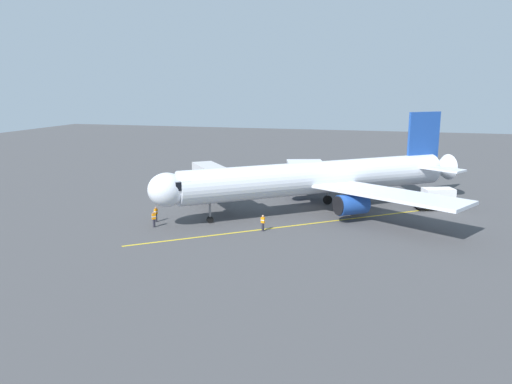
% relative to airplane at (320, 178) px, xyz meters
% --- Properties ---
extents(ground_plane, '(220.00, 220.00, 0.00)m').
position_rel_airplane_xyz_m(ground_plane, '(1.10, -0.96, -4.00)').
color(ground_plane, '#424244').
extents(apron_lead_in_line, '(31.46, 25.08, 0.01)m').
position_rel_airplane_xyz_m(apron_lead_in_line, '(0.22, 6.18, -4.00)').
color(apron_lead_in_line, yellow).
rests_on(apron_lead_in_line, ground).
extents(airplane, '(34.15, 31.89, 11.50)m').
position_rel_airplane_xyz_m(airplane, '(0.00, 0.00, 0.00)').
color(airplane, silver).
rests_on(airplane, ground).
extents(jet_bridge, '(8.74, 10.14, 5.40)m').
position_rel_airplane_xyz_m(jet_bridge, '(12.17, 2.82, -0.24)').
color(jet_bridge, '#B7B7BC').
rests_on(jet_bridge, ground).
extents(ground_crew_marshaller, '(0.32, 0.44, 1.71)m').
position_rel_airplane_xyz_m(ground_crew_marshaller, '(16.69, 9.83, -3.12)').
color(ground_crew_marshaller, '#23232D').
rests_on(ground_crew_marshaller, ground).
extents(ground_crew_wing_walker, '(0.44, 0.31, 1.71)m').
position_rel_airplane_xyz_m(ground_crew_wing_walker, '(4.36, 10.15, -3.12)').
color(ground_crew_wing_walker, '#23232D').
rests_on(ground_crew_wing_walker, ground).
extents(ground_crew_loader, '(0.46, 0.46, 1.71)m').
position_rel_airplane_xyz_m(ground_crew_loader, '(15.92, 11.83, -3.12)').
color(ground_crew_loader, '#23232D').
rests_on(ground_crew_loader, ground).
extents(box_truck_near_nose, '(4.99, 3.44, 2.62)m').
position_rel_airplane_xyz_m(box_truck_near_nose, '(-13.40, -4.27, -2.62)').
color(box_truck_near_nose, black).
rests_on(box_truck_near_nose, ground).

